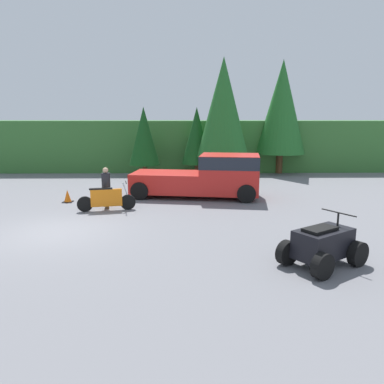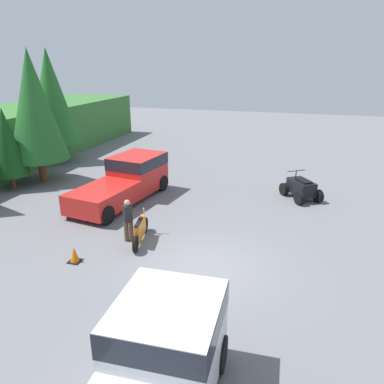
% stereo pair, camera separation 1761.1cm
% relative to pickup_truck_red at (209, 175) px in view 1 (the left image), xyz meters
% --- Properties ---
extents(ground_plane, '(80.00, 80.00, 0.00)m').
position_rel_pickup_truck_red_xyz_m(ground_plane, '(-5.32, -5.34, -1.04)').
color(ground_plane, slate).
extents(hillside_backdrop, '(44.00, 6.00, 3.42)m').
position_rel_pickup_truck_red_xyz_m(hillside_backdrop, '(-5.32, 10.66, 0.67)').
color(hillside_backdrop, '#387033').
rests_on(hillside_backdrop, ground_plane).
extents(tree_left, '(1.88, 1.88, 4.28)m').
position_rel_pickup_truck_red_xyz_m(tree_left, '(-3.61, 6.08, 1.48)').
color(tree_left, brown).
rests_on(tree_left, ground_plane).
extents(tree_mid_left, '(1.88, 1.88, 4.28)m').
position_rel_pickup_truck_red_xyz_m(tree_mid_left, '(-0.38, 6.54, 1.48)').
color(tree_mid_left, brown).
rests_on(tree_mid_left, ground_plane).
extents(tree_mid_right, '(3.15, 3.15, 7.15)m').
position_rel_pickup_truck_red_xyz_m(tree_mid_right, '(1.18, 5.83, 3.17)').
color(tree_mid_right, brown).
rests_on(tree_mid_right, ground_plane).
extents(tree_right, '(3.20, 3.20, 7.27)m').
position_rel_pickup_truck_red_xyz_m(tree_right, '(5.14, 7.64, 3.24)').
color(tree_right, brown).
rests_on(tree_right, ground_plane).
extents(pickup_truck_red, '(6.05, 3.00, 1.98)m').
position_rel_pickup_truck_red_xyz_m(pickup_truck_red, '(0.00, 0.00, 0.00)').
color(pickup_truck_red, red).
rests_on(pickup_truck_red, ground_plane).
extents(dirt_bike, '(2.25, 0.72, 1.13)m').
position_rel_pickup_truck_red_xyz_m(dirt_bike, '(-4.19, -2.52, -0.57)').
color(dirt_bike, black).
rests_on(dirt_bike, ground_plane).
extents(quad_atv, '(2.38, 2.17, 1.30)m').
position_rel_pickup_truck_red_xyz_m(quad_atv, '(2.35, -8.22, -0.52)').
color(quad_atv, black).
rests_on(quad_atv, ground_plane).
extents(rider_person, '(0.41, 0.41, 1.67)m').
position_rel_pickup_truck_red_xyz_m(rider_person, '(-4.28, -2.07, -0.13)').
color(rider_person, brown).
rests_on(rider_person, ground_plane).
extents(traffic_cone, '(0.42, 0.42, 0.55)m').
position_rel_pickup_truck_red_xyz_m(traffic_cone, '(-6.22, -0.97, -0.78)').
color(traffic_cone, black).
rests_on(traffic_cone, ground_plane).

